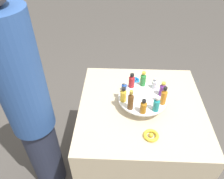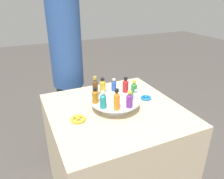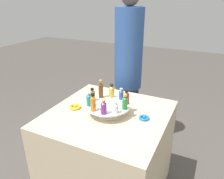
{
  "view_description": "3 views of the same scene",
  "coord_description": "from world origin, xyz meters",
  "px_view_note": "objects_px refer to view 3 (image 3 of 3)",
  "views": [
    {
      "loc": [
        1.13,
        -0.17,
        1.89
      ],
      "look_at": [
        0.04,
        -0.21,
        0.97
      ],
      "focal_mm": 35.0,
      "sensor_mm": 36.0,
      "label": 1
    },
    {
      "loc": [
        0.57,
        1.2,
        1.54
      ],
      "look_at": [
        0.01,
        -0.04,
        0.92
      ],
      "focal_mm": 35.0,
      "sensor_mm": 36.0,
      "label": 2
    },
    {
      "loc": [
        -0.67,
        1.31,
        1.62
      ],
      "look_at": [
        0.02,
        -0.11,
        0.94
      ],
      "focal_mm": 35.0,
      "sensor_mm": 36.0,
      "label": 3
    }
  ],
  "objects_px": {
    "display_stand": "(108,108)",
    "bottle_red": "(126,97)",
    "bottle_blue": "(121,94)",
    "ribbon_bow_gold": "(75,107)",
    "ribbon_bow_blue": "(144,118)",
    "person_figure": "(128,73)",
    "bottle_teal": "(89,99)",
    "bottle_amber": "(92,95)",
    "bottle_orange": "(93,103)",
    "bottle_purple": "(104,107)",
    "bottle_brown": "(101,90)",
    "bottle_green": "(125,102)",
    "bottle_clear": "(116,108)",
    "bottle_gold": "(112,91)"
  },
  "relations": [
    {
      "from": "display_stand",
      "to": "bottle_purple",
      "type": "bearing_deg",
      "value": 104.62
    },
    {
      "from": "bottle_brown",
      "to": "bottle_teal",
      "type": "bearing_deg",
      "value": 86.62
    },
    {
      "from": "person_figure",
      "to": "bottle_brown",
      "type": "bearing_deg",
      "value": -7.81
    },
    {
      "from": "bottle_brown",
      "to": "bottle_gold",
      "type": "bearing_deg",
      "value": -147.38
    },
    {
      "from": "bottle_blue",
      "to": "ribbon_bow_gold",
      "type": "height_order",
      "value": "bottle_blue"
    },
    {
      "from": "bottle_teal",
      "to": "person_figure",
      "type": "relative_size",
      "value": 0.07
    },
    {
      "from": "bottle_gold",
      "to": "ribbon_bow_blue",
      "type": "relative_size",
      "value": 1.4
    },
    {
      "from": "ribbon_bow_gold",
      "to": "bottle_teal",
      "type": "bearing_deg",
      "value": 167.41
    },
    {
      "from": "bottle_orange",
      "to": "bottle_purple",
      "type": "height_order",
      "value": "bottle_orange"
    },
    {
      "from": "bottle_orange",
      "to": "bottle_purple",
      "type": "bearing_deg",
      "value": 176.62
    },
    {
      "from": "bottle_purple",
      "to": "bottle_amber",
      "type": "height_order",
      "value": "bottle_purple"
    },
    {
      "from": "bottle_blue",
      "to": "ribbon_bow_blue",
      "type": "bearing_deg",
      "value": 158.16
    },
    {
      "from": "bottle_orange",
      "to": "bottle_purple",
      "type": "distance_m",
      "value": 0.09
    },
    {
      "from": "display_stand",
      "to": "bottle_clear",
      "type": "distance_m",
      "value": 0.15
    },
    {
      "from": "bottle_gold",
      "to": "bottle_orange",
      "type": "bearing_deg",
      "value": 86.62
    },
    {
      "from": "bottle_green",
      "to": "bottle_gold",
      "type": "distance_m",
      "value": 0.23
    },
    {
      "from": "ribbon_bow_blue",
      "to": "person_figure",
      "type": "distance_m",
      "value": 0.83
    },
    {
      "from": "display_stand",
      "to": "bottle_amber",
      "type": "relative_size",
      "value": 3.21
    },
    {
      "from": "person_figure",
      "to": "ribbon_bow_gold",
      "type": "bearing_deg",
      "value": -20.34
    },
    {
      "from": "bottle_red",
      "to": "bottle_amber",
      "type": "distance_m",
      "value": 0.27
    },
    {
      "from": "bottle_brown",
      "to": "ribbon_bow_gold",
      "type": "distance_m",
      "value": 0.25
    },
    {
      "from": "ribbon_bow_blue",
      "to": "person_figure",
      "type": "bearing_deg",
      "value": -59.6
    },
    {
      "from": "display_stand",
      "to": "ribbon_bow_blue",
      "type": "distance_m",
      "value": 0.28
    },
    {
      "from": "bottle_teal",
      "to": "bottle_green",
      "type": "relative_size",
      "value": 0.97
    },
    {
      "from": "bottle_teal",
      "to": "bottle_orange",
      "type": "distance_m",
      "value": 0.09
    },
    {
      "from": "display_stand",
      "to": "bottle_blue",
      "type": "relative_size",
      "value": 3.67
    },
    {
      "from": "bottle_teal",
      "to": "bottle_purple",
      "type": "height_order",
      "value": "bottle_teal"
    },
    {
      "from": "bottle_orange",
      "to": "bottle_gold",
      "type": "xyz_separation_m",
      "value": [
        -0.02,
        -0.27,
        -0.01
      ]
    },
    {
      "from": "bottle_brown",
      "to": "bottle_green",
      "type": "bearing_deg",
      "value": 158.62
    },
    {
      "from": "display_stand",
      "to": "bottle_red",
      "type": "relative_size",
      "value": 3.02
    },
    {
      "from": "bottle_teal",
      "to": "ribbon_bow_gold",
      "type": "bearing_deg",
      "value": -12.59
    },
    {
      "from": "bottle_teal",
      "to": "bottle_blue",
      "type": "distance_m",
      "value": 0.27
    },
    {
      "from": "bottle_brown",
      "to": "bottle_amber",
      "type": "relative_size",
      "value": 1.42
    },
    {
      "from": "bottle_clear",
      "to": "ribbon_bow_gold",
      "type": "relative_size",
      "value": 0.87
    },
    {
      "from": "bottle_gold",
      "to": "ribbon_bow_blue",
      "type": "bearing_deg",
      "value": 162.99
    },
    {
      "from": "bottle_gold",
      "to": "bottle_brown",
      "type": "relative_size",
      "value": 0.74
    },
    {
      "from": "bottle_gold",
      "to": "ribbon_bow_gold",
      "type": "bearing_deg",
      "value": 36.11
    },
    {
      "from": "display_stand",
      "to": "bottle_amber",
      "type": "distance_m",
      "value": 0.16
    },
    {
      "from": "bottle_red",
      "to": "bottle_teal",
      "type": "bearing_deg",
      "value": 32.62
    },
    {
      "from": "bottle_green",
      "to": "bottle_brown",
      "type": "xyz_separation_m",
      "value": [
        0.25,
        -0.1,
        0.02
      ]
    },
    {
      "from": "bottle_purple",
      "to": "bottle_brown",
      "type": "distance_m",
      "value": 0.27
    },
    {
      "from": "person_figure",
      "to": "bottle_green",
      "type": "bearing_deg",
      "value": 9.67
    },
    {
      "from": "bottle_teal",
      "to": "person_figure",
      "type": "height_order",
      "value": "person_figure"
    },
    {
      "from": "person_figure",
      "to": "bottle_red",
      "type": "bearing_deg",
      "value": 10.34
    },
    {
      "from": "ribbon_bow_gold",
      "to": "person_figure",
      "type": "xyz_separation_m",
      "value": [
        -0.14,
        -0.79,
        0.06
      ]
    },
    {
      "from": "ribbon_bow_gold",
      "to": "bottle_purple",
      "type": "bearing_deg",
      "value": 162.99
    },
    {
      "from": "bottle_red",
      "to": "ribbon_bow_gold",
      "type": "height_order",
      "value": "bottle_red"
    },
    {
      "from": "display_stand",
      "to": "bottle_red",
      "type": "bearing_deg",
      "value": -147.38
    },
    {
      "from": "bottle_blue",
      "to": "bottle_amber",
      "type": "bearing_deg",
      "value": 32.62
    },
    {
      "from": "bottle_clear",
      "to": "bottle_brown",
      "type": "bearing_deg",
      "value": -39.38
    }
  ]
}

